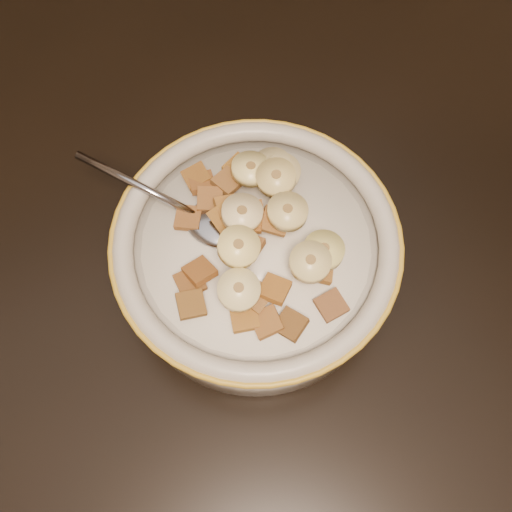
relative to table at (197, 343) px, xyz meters
name	(u,v)px	position (x,y,z in m)	size (l,w,h in m)	color
floor	(232,441)	(0.00, 0.00, -0.78)	(4.00, 4.50, 0.10)	#422816
table	(197,343)	(0.00, 0.00, 0.00)	(1.40, 0.90, 0.04)	black
chair	(1,100)	(-0.15, 0.59, -0.27)	(0.40, 0.40, 0.91)	black
cereal_bowl	(256,258)	(0.07, 0.03, 0.05)	(0.22, 0.22, 0.05)	#ADAAA2
milk	(256,244)	(0.07, 0.03, 0.07)	(0.18, 0.18, 0.00)	beige
spoon	(216,225)	(0.05, 0.06, 0.08)	(0.04, 0.05, 0.01)	gray
cereal_square_0	(320,269)	(0.10, -0.01, 0.08)	(0.02, 0.02, 0.01)	brown
cereal_square_1	(331,305)	(0.10, -0.04, 0.08)	(0.02, 0.02, 0.01)	brown
cereal_square_2	(196,177)	(0.05, 0.11, 0.08)	(0.02, 0.02, 0.01)	brown
cereal_square_3	(210,199)	(0.05, 0.08, 0.08)	(0.02, 0.02, 0.01)	brown
cereal_square_4	(291,324)	(0.07, -0.04, 0.08)	(0.02, 0.02, 0.01)	brown
cereal_square_5	(245,318)	(0.04, -0.02, 0.08)	(0.02, 0.02, 0.01)	brown
cereal_square_6	(267,322)	(0.05, -0.03, 0.08)	(0.02, 0.02, 0.01)	brown
cereal_square_7	(276,173)	(0.11, 0.08, 0.08)	(0.02, 0.02, 0.01)	brown
cereal_square_8	(249,220)	(0.07, 0.05, 0.10)	(0.02, 0.02, 0.01)	#995520
cereal_square_9	(252,215)	(0.07, 0.05, 0.09)	(0.02, 0.02, 0.01)	brown
cereal_square_10	(228,182)	(0.07, 0.09, 0.08)	(0.02, 0.02, 0.01)	brown
cereal_square_11	(202,182)	(0.05, 0.10, 0.08)	(0.02, 0.02, 0.01)	brown
cereal_square_12	(229,208)	(0.06, 0.06, 0.09)	(0.02, 0.02, 0.01)	#8E5E1B
cereal_square_13	(248,246)	(0.06, 0.03, 0.10)	(0.02, 0.02, 0.01)	brown
cereal_square_14	(188,218)	(0.03, 0.07, 0.08)	(0.02, 0.02, 0.01)	brown
cereal_square_15	(224,217)	(0.05, 0.06, 0.09)	(0.02, 0.02, 0.01)	brown
cereal_square_16	(256,296)	(0.05, -0.01, 0.08)	(0.02, 0.02, 0.01)	olive
cereal_square_17	(190,282)	(0.01, 0.02, 0.08)	(0.02, 0.02, 0.01)	brown
cereal_square_18	(191,304)	(0.01, 0.00, 0.08)	(0.02, 0.02, 0.01)	brown
cereal_square_19	(200,271)	(0.02, 0.03, 0.08)	(0.02, 0.02, 0.01)	brown
cereal_square_20	(275,289)	(0.07, -0.01, 0.09)	(0.02, 0.02, 0.01)	#995919
cereal_square_21	(275,221)	(0.09, 0.04, 0.09)	(0.02, 0.02, 0.01)	brown
cereal_square_22	(239,168)	(0.08, 0.10, 0.08)	(0.02, 0.02, 0.01)	olive
banana_slice_0	(242,213)	(0.07, 0.05, 0.10)	(0.03, 0.03, 0.01)	beige
banana_slice_1	(251,169)	(0.09, 0.09, 0.09)	(0.03, 0.03, 0.01)	#E9D988
banana_slice_2	(239,247)	(0.05, 0.02, 0.11)	(0.03, 0.03, 0.01)	#FFEE82
banana_slice_3	(281,172)	(0.11, 0.08, 0.09)	(0.03, 0.03, 0.01)	#D1C276
banana_slice_4	(310,262)	(0.10, 0.00, 0.10)	(0.03, 0.03, 0.01)	#C8BC6A
banana_slice_5	(239,290)	(0.04, 0.00, 0.10)	(0.03, 0.03, 0.01)	#F6E2A2
banana_slice_6	(287,212)	(0.10, 0.04, 0.10)	(0.03, 0.03, 0.01)	#DCCB6C
banana_slice_7	(272,166)	(0.11, 0.08, 0.09)	(0.03, 0.03, 0.01)	#CCB97E
banana_slice_8	(276,178)	(0.10, 0.07, 0.10)	(0.03, 0.03, 0.01)	#DCC969
banana_slice_9	(324,250)	(0.11, 0.00, 0.09)	(0.03, 0.03, 0.01)	#D2C669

